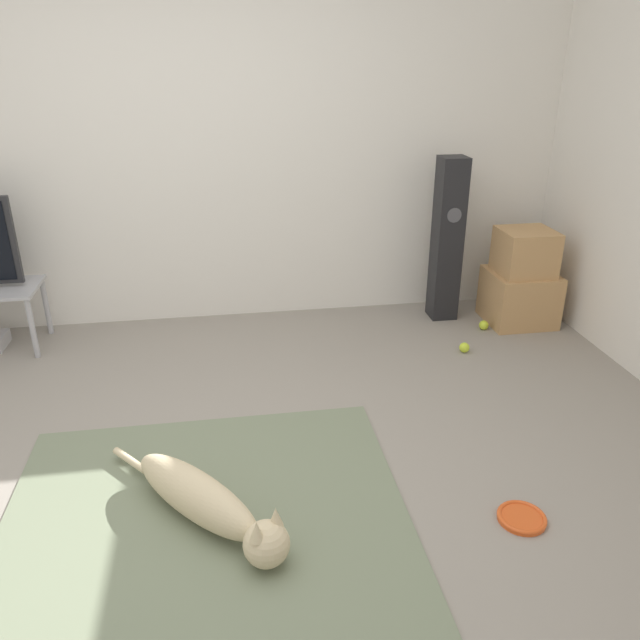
% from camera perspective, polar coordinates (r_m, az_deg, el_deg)
% --- Properties ---
extents(ground_plane, '(12.00, 12.00, 0.00)m').
position_cam_1_polar(ground_plane, '(2.89, -10.84, -15.87)').
color(ground_plane, gray).
extents(wall_back, '(8.00, 0.06, 2.55)m').
position_cam_1_polar(wall_back, '(4.38, -11.76, 16.04)').
color(wall_back, silver).
rests_on(wall_back, ground_plane).
extents(area_rug, '(1.69, 1.50, 0.01)m').
position_cam_1_polar(area_rug, '(2.80, -10.33, -17.27)').
color(area_rug, slate).
rests_on(area_rug, ground_plane).
extents(dog, '(0.76, 0.88, 0.23)m').
position_cam_1_polar(dog, '(2.69, -10.23, -16.13)').
color(dog, beige).
rests_on(dog, area_rug).
extents(frisbee, '(0.20, 0.20, 0.03)m').
position_cam_1_polar(frisbee, '(2.87, 17.96, -16.81)').
color(frisbee, '#DB511E').
rests_on(frisbee, ground_plane).
extents(cardboard_box_lower, '(0.45, 0.43, 0.37)m').
position_cam_1_polar(cardboard_box_lower, '(4.67, 17.75, 2.01)').
color(cardboard_box_lower, tan).
rests_on(cardboard_box_lower, ground_plane).
extents(cardboard_box_upper, '(0.36, 0.34, 0.31)m').
position_cam_1_polar(cardboard_box_upper, '(4.55, 18.26, 5.93)').
color(cardboard_box_upper, tan).
rests_on(cardboard_box_upper, cardboard_box_lower).
extents(floor_speaker, '(0.18, 0.19, 1.15)m').
position_cam_1_polar(floor_speaker, '(4.50, 11.55, 7.16)').
color(floor_speaker, black).
rests_on(floor_speaker, ground_plane).
extents(tennis_ball_by_boxes, '(0.07, 0.07, 0.07)m').
position_cam_1_polar(tennis_ball_by_boxes, '(4.52, 14.74, -0.46)').
color(tennis_ball_by_boxes, '#C6E033').
rests_on(tennis_ball_by_boxes, ground_plane).
extents(tennis_ball_near_speaker, '(0.07, 0.07, 0.07)m').
position_cam_1_polar(tennis_ball_near_speaker, '(4.16, 13.06, -2.46)').
color(tennis_ball_near_speaker, '#C6E033').
rests_on(tennis_ball_near_speaker, ground_plane).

